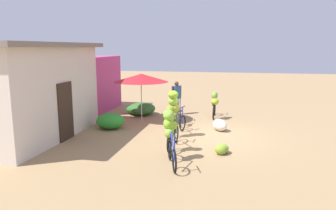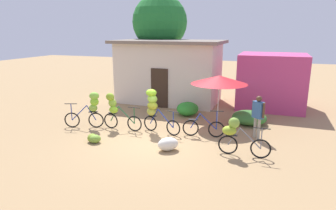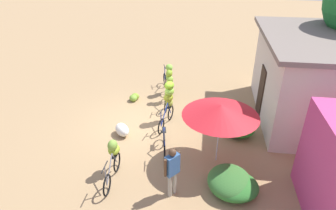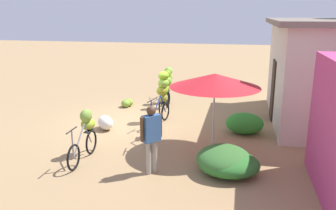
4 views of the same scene
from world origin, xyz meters
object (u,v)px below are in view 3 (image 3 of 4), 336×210
at_px(bicycle_center_loaded, 168,99).
at_px(person_vendor, 172,168).
at_px(produce_sack, 122,130).
at_px(bicycle_leftmost, 168,76).
at_px(market_umbrella, 221,110).
at_px(bicycle_rightmost, 113,157).
at_px(bicycle_by_shop, 164,144).
at_px(banana_pile_on_ground, 134,97).
at_px(bicycle_near_pile, 169,86).
at_px(building_low, 303,78).

relative_size(bicycle_center_loaded, person_vendor, 1.06).
relative_size(produce_sack, person_vendor, 0.44).
bearing_deg(person_vendor, bicycle_leftmost, -171.27).
relative_size(market_umbrella, bicycle_leftmost, 1.51).
bearing_deg(bicycle_leftmost, bicycle_rightmost, -8.28).
bearing_deg(produce_sack, bicycle_rightmost, 9.35).
bearing_deg(produce_sack, bicycle_by_shop, 64.77).
distance_m(market_umbrella, banana_pile_on_ground, 5.48).
distance_m(bicycle_center_loaded, bicycle_by_shop, 2.05).
height_order(bicycle_by_shop, bicycle_rightmost, bicycle_rightmost).
bearing_deg(produce_sack, bicycle_near_pile, 153.26).
bearing_deg(bicycle_center_loaded, building_low, 103.03).
distance_m(market_umbrella, bicycle_near_pile, 4.36).
distance_m(building_low, bicycle_leftmost, 5.67).
relative_size(bicycle_leftmost, bicycle_center_loaded, 0.91).
bearing_deg(market_umbrella, bicycle_near_pile, -150.80).
bearing_deg(bicycle_rightmost, bicycle_center_loaded, 159.59).
height_order(market_umbrella, produce_sack, market_umbrella).
height_order(bicycle_center_loaded, produce_sack, bicycle_center_loaded).
xyz_separation_m(bicycle_by_shop, bicycle_rightmost, (1.33, -1.34, 0.37)).
bearing_deg(bicycle_by_shop, produce_sack, -115.23).
xyz_separation_m(bicycle_leftmost, bicycle_rightmost, (5.86, -0.85, -0.14)).
distance_m(building_low, banana_pile_on_ground, 7.02).
bearing_deg(person_vendor, building_low, 138.23).
distance_m(bicycle_near_pile, banana_pile_on_ground, 1.71).
bearing_deg(bicycle_by_shop, building_low, 122.14).
bearing_deg(market_umbrella, bicycle_leftmost, -154.84).
distance_m(building_low, bicycle_rightmost, 7.75).
bearing_deg(bicycle_by_shop, bicycle_near_pile, -174.66).
distance_m(bicycle_rightmost, produce_sack, 2.21).
height_order(market_umbrella, bicycle_leftmost, market_umbrella).
xyz_separation_m(bicycle_center_loaded, banana_pile_on_ground, (-1.58, -1.77, -0.87)).
distance_m(bicycle_leftmost, bicycle_near_pile, 1.05).
distance_m(bicycle_leftmost, bicycle_center_loaded, 2.62).
xyz_separation_m(bicycle_near_pile, produce_sack, (2.70, -1.36, -0.60)).
xyz_separation_m(bicycle_near_pile, bicycle_center_loaded, (1.56, 0.21, 0.20)).
relative_size(banana_pile_on_ground, produce_sack, 0.86).
bearing_deg(banana_pile_on_ground, building_low, 86.58).
height_order(bicycle_near_pile, bicycle_by_shop, bicycle_near_pile).
bearing_deg(building_low, banana_pile_on_ground, -93.42).
bearing_deg(bicycle_near_pile, bicycle_by_shop, 5.34).
bearing_deg(market_umbrella, banana_pile_on_ground, -135.66).
bearing_deg(banana_pile_on_ground, bicycle_center_loaded, 48.27).
bearing_deg(person_vendor, bicycle_center_loaded, -170.73).
bearing_deg(bicycle_rightmost, bicycle_by_shop, 134.93).
bearing_deg(bicycle_center_loaded, produce_sack, -53.97).
height_order(bicycle_rightmost, produce_sack, bicycle_rightmost).
bearing_deg(market_umbrella, bicycle_rightmost, -69.82).
bearing_deg(bicycle_near_pile, produce_sack, -26.74).
bearing_deg(bicycle_rightmost, produce_sack, -170.65).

